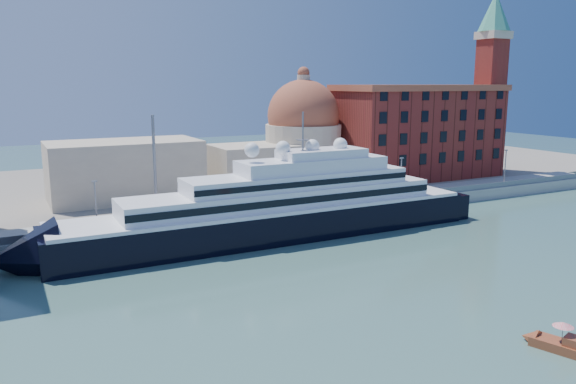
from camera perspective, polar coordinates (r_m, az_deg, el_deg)
ground at (r=77.19m, az=8.14°, el=-8.45°), size 400.00×400.00×0.00m
quay at (r=105.18m, az=-2.64°, el=-2.39°), size 180.00×10.00×2.50m
land at (r=142.76m, az=-9.57°, el=0.92°), size 260.00×72.00×2.00m
quay_fence at (r=100.79m, az=-1.58°, el=-1.89°), size 180.00×0.10×1.20m
superyacht at (r=92.62m, az=-2.76°, el=-2.34°), size 81.90×11.35×24.48m
service_barge at (r=85.59m, az=-19.65°, el=-6.54°), size 11.45×4.88×2.50m
water_taxi at (r=62.00m, az=26.67°, el=-13.81°), size 4.23×6.97×3.14m
warehouse at (r=146.40m, az=13.11°, el=6.08°), size 43.00×19.00×23.25m
campanile at (r=162.58m, az=19.94°, el=11.46°), size 8.40×8.40×47.00m
church at (r=127.46m, az=-4.56°, el=4.35°), size 66.00×18.00×25.50m
lamp_posts at (r=97.35m, az=-9.04°, el=1.56°), size 120.80×2.40×18.00m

